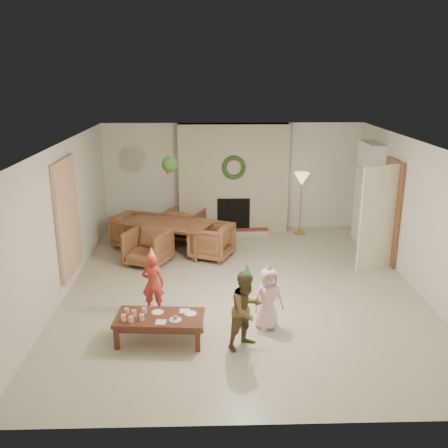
{
  "coord_description": "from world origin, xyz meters",
  "views": [
    {
      "loc": [
        -0.54,
        -7.92,
        3.63
      ],
      "look_at": [
        -0.3,
        0.4,
        1.05
      ],
      "focal_mm": 39.72,
      "sensor_mm": 36.0,
      "label": 1
    }
  ],
  "objects_px": {
    "dining_chair_left": "(134,231)",
    "coffee_table_top": "(160,318)",
    "child_pink": "(268,299)",
    "child_red": "(153,284)",
    "dining_chair_near": "(148,247)",
    "dining_chair_far": "(184,225)",
    "child_plaid": "(246,310)",
    "dining_table": "(168,237)",
    "dining_chair_right": "(212,241)"
  },
  "relations": [
    {
      "from": "dining_chair_near",
      "to": "child_pink",
      "type": "xyz_separation_m",
      "value": [
        2.04,
        -2.57,
        0.11
      ]
    },
    {
      "from": "dining_chair_near",
      "to": "dining_chair_right",
      "type": "xyz_separation_m",
      "value": [
        1.23,
        0.34,
        0.0
      ]
    },
    {
      "from": "dining_chair_near",
      "to": "child_pink",
      "type": "bearing_deg",
      "value": -28.09
    },
    {
      "from": "dining_table",
      "to": "dining_chair_far",
      "type": "height_order",
      "value": "dining_chair_far"
    },
    {
      "from": "dining_chair_far",
      "to": "coffee_table_top",
      "type": "distance_m",
      "value": 4.36
    },
    {
      "from": "coffee_table_top",
      "to": "dining_chair_left",
      "type": "bearing_deg",
      "value": 107.22
    },
    {
      "from": "child_red",
      "to": "dining_table",
      "type": "bearing_deg",
      "value": -87.12
    },
    {
      "from": "dining_chair_right",
      "to": "child_pink",
      "type": "distance_m",
      "value": 3.02
    },
    {
      "from": "dining_chair_far",
      "to": "dining_chair_right",
      "type": "bearing_deg",
      "value": 141.34
    },
    {
      "from": "dining_chair_near",
      "to": "child_plaid",
      "type": "xyz_separation_m",
      "value": [
        1.69,
        -3.07,
        0.2
      ]
    },
    {
      "from": "dining_chair_near",
      "to": "child_plaid",
      "type": "height_order",
      "value": "child_plaid"
    },
    {
      "from": "dining_chair_right",
      "to": "coffee_table_top",
      "type": "bearing_deg",
      "value": 10.54
    },
    {
      "from": "dining_chair_left",
      "to": "coffee_table_top",
      "type": "distance_m",
      "value": 4.04
    },
    {
      "from": "dining_chair_right",
      "to": "child_pink",
      "type": "bearing_deg",
      "value": 38.96
    },
    {
      "from": "dining_table",
      "to": "coffee_table_top",
      "type": "relative_size",
      "value": 1.49
    },
    {
      "from": "child_plaid",
      "to": "child_pink",
      "type": "xyz_separation_m",
      "value": [
        0.35,
        0.5,
        -0.08
      ]
    },
    {
      "from": "dining_table",
      "to": "dining_chair_left",
      "type": "height_order",
      "value": "dining_chair_left"
    },
    {
      "from": "dining_chair_left",
      "to": "dining_chair_right",
      "type": "distance_m",
      "value": 1.8
    },
    {
      "from": "child_plaid",
      "to": "child_pink",
      "type": "bearing_deg",
      "value": 16.82
    },
    {
      "from": "dining_chair_left",
      "to": "child_pink",
      "type": "bearing_deg",
      "value": -122.4
    },
    {
      "from": "coffee_table_top",
      "to": "child_pink",
      "type": "distance_m",
      "value": 1.58
    },
    {
      "from": "dining_table",
      "to": "dining_chair_near",
      "type": "xyz_separation_m",
      "value": [
        -0.32,
        -0.73,
        0.03
      ]
    },
    {
      "from": "dining_chair_left",
      "to": "coffee_table_top",
      "type": "height_order",
      "value": "dining_chair_left"
    },
    {
      "from": "dining_table",
      "to": "dining_chair_left",
      "type": "relative_size",
      "value": 2.34
    },
    {
      "from": "dining_chair_near",
      "to": "dining_chair_right",
      "type": "relative_size",
      "value": 1.0
    },
    {
      "from": "child_pink",
      "to": "child_plaid",
      "type": "bearing_deg",
      "value": -141.73
    },
    {
      "from": "dining_chair_near",
      "to": "dining_chair_far",
      "type": "height_order",
      "value": "same"
    },
    {
      "from": "dining_table",
      "to": "dining_chair_left",
      "type": "bearing_deg",
      "value": -180.0
    },
    {
      "from": "dining_chair_left",
      "to": "dining_chair_near",
      "type": "bearing_deg",
      "value": -135.0
    },
    {
      "from": "dining_chair_left",
      "to": "coffee_table_top",
      "type": "bearing_deg",
      "value": -143.52
    },
    {
      "from": "dining_chair_left",
      "to": "child_pink",
      "type": "distance_m",
      "value": 4.38
    },
    {
      "from": "dining_chair_near",
      "to": "child_red",
      "type": "bearing_deg",
      "value": -57.65
    },
    {
      "from": "dining_chair_far",
      "to": "child_pink",
      "type": "relative_size",
      "value": 0.83
    },
    {
      "from": "dining_table",
      "to": "dining_chair_right",
      "type": "relative_size",
      "value": 2.34
    },
    {
      "from": "child_red",
      "to": "child_plaid",
      "type": "relative_size",
      "value": 0.86
    },
    {
      "from": "dining_chair_right",
      "to": "coffee_table_top",
      "type": "height_order",
      "value": "dining_chair_right"
    },
    {
      "from": "dining_chair_right",
      "to": "dining_chair_far",
      "type": "bearing_deg",
      "value": -128.66
    },
    {
      "from": "dining_chair_far",
      "to": "child_red",
      "type": "distance_m",
      "value": 3.49
    },
    {
      "from": "coffee_table_top",
      "to": "child_red",
      "type": "relative_size",
      "value": 1.28
    },
    {
      "from": "child_red",
      "to": "child_plaid",
      "type": "height_order",
      "value": "child_plaid"
    },
    {
      "from": "dining_chair_near",
      "to": "dining_chair_far",
      "type": "xyz_separation_m",
      "value": [
        0.64,
        1.47,
        0.0
      ]
    },
    {
      "from": "dining_chair_left",
      "to": "dining_chair_right",
      "type": "xyz_separation_m",
      "value": [
        1.65,
        -0.72,
        0.0
      ]
    },
    {
      "from": "dining_chair_left",
      "to": "child_red",
      "type": "bearing_deg",
      "value": -143.13
    },
    {
      "from": "dining_chair_right",
      "to": "child_red",
      "type": "distance_m",
      "value": 2.52
    },
    {
      "from": "child_red",
      "to": "coffee_table_top",
      "type": "bearing_deg",
      "value": 104.67
    },
    {
      "from": "dining_chair_near",
      "to": "dining_chair_far",
      "type": "relative_size",
      "value": 1.0
    },
    {
      "from": "dining_chair_right",
      "to": "dining_chair_left",
      "type": "bearing_deg",
      "value": -90.0
    },
    {
      "from": "dining_chair_far",
      "to": "child_plaid",
      "type": "xyz_separation_m",
      "value": [
        1.05,
        -4.54,
        0.2
      ]
    },
    {
      "from": "child_pink",
      "to": "coffee_table_top",
      "type": "bearing_deg",
      "value": 175.09
    },
    {
      "from": "dining_chair_left",
      "to": "child_pink",
      "type": "relative_size",
      "value": 0.83
    }
  ]
}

